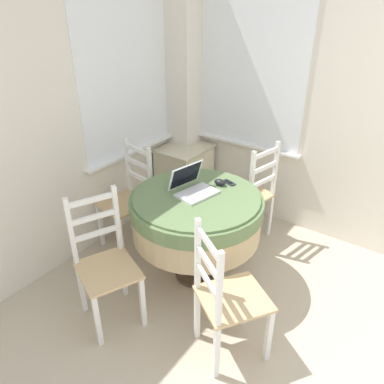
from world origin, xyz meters
TOP-DOWN VIEW (x-y plane):
  - corner_room_shell at (1.06, 1.77)m, footprint 4.14×4.69m
  - round_dining_table at (0.66, 1.77)m, footprint 1.04×1.04m
  - laptop at (0.69, 1.82)m, footprint 0.36×0.33m
  - computer_mouse at (0.91, 1.72)m, footprint 0.06×0.10m
  - cell_phone at (0.99, 1.68)m, footprint 0.08×0.13m
  - dining_chair_near_back_window at (0.69, 2.55)m, footprint 0.47×0.45m
  - dining_chair_near_right_window at (1.43, 1.69)m, footprint 0.46×0.49m
  - dining_chair_camera_near at (0.14, 1.17)m, footprint 0.56×0.55m
  - dining_chair_left_flank at (-0.07, 2.04)m, footprint 0.52×0.53m
  - corner_cabinet at (1.58, 2.57)m, footprint 0.55×0.47m

SIDE VIEW (x-z plane):
  - corner_cabinet at x=1.58m, z-range 0.00..0.69m
  - dining_chair_near_back_window at x=0.69m, z-range -0.03..0.96m
  - dining_chair_near_right_window at x=1.43m, z-range -0.03..0.96m
  - dining_chair_camera_near at x=0.14m, z-range -0.03..0.96m
  - dining_chair_left_flank at x=-0.07m, z-range -0.03..0.96m
  - round_dining_table at x=0.66m, z-range 0.23..1.00m
  - cell_phone at x=0.99m, z-range 0.77..0.79m
  - computer_mouse at x=0.91m, z-range 0.77..0.82m
  - laptop at x=0.69m, z-range 0.71..0.93m
  - corner_room_shell at x=1.06m, z-range 0.00..2.55m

